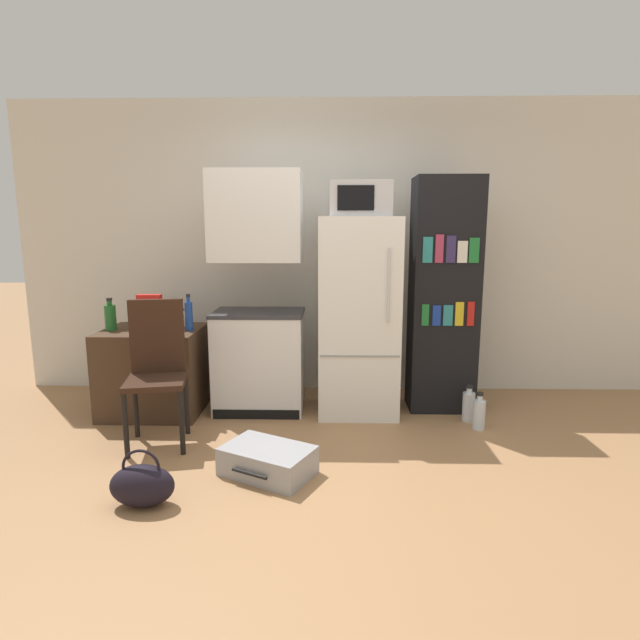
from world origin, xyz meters
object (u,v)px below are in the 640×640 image
object	(u,v)px
bottle_green_tall	(110,317)
kitchen_hutch	(258,302)
refrigerator	(358,317)
bottle_milk_white	(182,319)
cereal_box	(150,313)
bottle_ketchup_red	(176,328)
side_table	(154,371)
bookshelf	(443,296)
handbag	(142,485)
water_bottle_front	(469,406)
suitcase_large_flat	(268,461)
bottle_blue_soda	(189,315)
chair	(157,361)
bottle_olive_oil	(153,315)
microwave	(360,200)
water_bottle_middle	(479,414)

from	to	relation	value
bottle_green_tall	kitchen_hutch	bearing A→B (deg)	6.32
refrigerator	bottle_milk_white	size ratio (longest dim) A/B	11.19
cereal_box	bottle_ketchup_red	bearing A→B (deg)	-35.97
side_table	bookshelf	xyz separation A→B (m)	(2.43, 0.15, 0.62)
bottle_milk_white	handbag	size ratio (longest dim) A/B	0.40
bookshelf	bottle_green_tall	xyz separation A→B (m)	(-2.75, -0.20, -0.15)
bottle_green_tall	water_bottle_front	world-z (taller)	bottle_green_tall
suitcase_large_flat	bottle_blue_soda	bearing A→B (deg)	153.03
refrigerator	water_bottle_front	bearing A→B (deg)	-13.37
bottle_green_tall	chair	xyz separation A→B (m)	(0.56, -0.54, -0.23)
bottle_green_tall	water_bottle_front	bearing A→B (deg)	-2.21
kitchen_hutch	bottle_blue_soda	xyz separation A→B (m)	(-0.55, -0.13, -0.09)
bottle_olive_oil	microwave	bearing A→B (deg)	-1.81
refrigerator	suitcase_large_flat	world-z (taller)	refrigerator
side_table	cereal_box	world-z (taller)	cereal_box
refrigerator	handbag	bearing A→B (deg)	-129.65
bottle_blue_soda	cereal_box	distance (m)	0.31
bookshelf	refrigerator	bearing A→B (deg)	-171.92
bottle_green_tall	suitcase_large_flat	bearing A→B (deg)	-36.68
microwave	bookshelf	xyz separation A→B (m)	(0.72, 0.10, -0.78)
bottle_ketchup_red	chair	size ratio (longest dim) A/B	0.15
side_table	water_bottle_middle	xyz separation A→B (m)	(2.63, -0.34, -0.23)
chair	water_bottle_middle	distance (m)	2.45
kitchen_hutch	cereal_box	bearing A→B (deg)	-169.08
refrigerator	bottle_ketchup_red	world-z (taller)	refrigerator
chair	water_bottle_middle	bearing A→B (deg)	-4.99
bottle_olive_oil	bottle_ketchup_red	world-z (taller)	bottle_olive_oil
cereal_box	chair	size ratio (longest dim) A/B	0.29
kitchen_hutch	bottle_olive_oil	xyz separation A→B (m)	(-0.90, 0.02, -0.11)
refrigerator	bottle_blue_soda	xyz separation A→B (m)	(-1.38, -0.10, 0.03)
kitchen_hutch	chair	distance (m)	0.98
kitchen_hutch	bookshelf	distance (m)	1.55
suitcase_large_flat	handbag	world-z (taller)	handbag
kitchen_hutch	handbag	distance (m)	1.81
microwave	bookshelf	distance (m)	1.07
chair	water_bottle_middle	world-z (taller)	chair
side_table	handbag	world-z (taller)	side_table
cereal_box	microwave	bearing A→B (deg)	4.37
refrigerator	bottle_olive_oil	xyz separation A→B (m)	(-1.74, 0.05, 0.00)
kitchen_hutch	chair	xyz separation A→B (m)	(-0.64, -0.67, -0.33)
side_table	bottle_ketchup_red	bearing A→B (deg)	-43.69
microwave	bottle_green_tall	xyz separation A→B (m)	(-2.03, -0.10, -0.94)
bottle_ketchup_red	microwave	bearing A→B (deg)	12.81
side_table	kitchen_hutch	xyz separation A→B (m)	(0.88, 0.08, 0.57)
water_bottle_front	bottle_olive_oil	bearing A→B (deg)	174.25
microwave	water_bottle_front	bearing A→B (deg)	-13.28
suitcase_large_flat	handbag	size ratio (longest dim) A/B	1.80
cereal_box	water_bottle_front	size ratio (longest dim) A/B	1.00
bottle_ketchup_red	water_bottle_front	world-z (taller)	bottle_ketchup_red
kitchen_hutch	bottle_ketchup_red	xyz separation A→B (m)	(-0.59, -0.36, -0.15)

